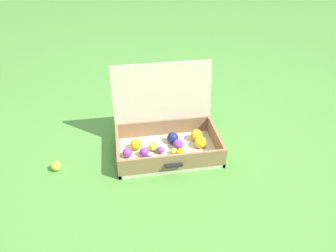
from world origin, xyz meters
name	(u,v)px	position (x,y,z in m)	size (l,w,h in m)	color
ground_plane	(169,154)	(0.00, 0.00, 0.00)	(16.00, 16.00, 0.00)	#4C8C38
open_suitcase	(167,134)	(-0.01, 0.07, 0.12)	(0.66, 0.49, 0.54)	beige
stray_ball_on_grass	(56,166)	(-0.71, -0.04, 0.03)	(0.06, 0.06, 0.06)	#CCDB38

